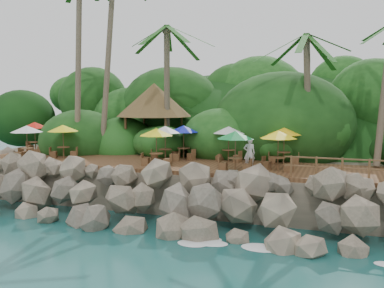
% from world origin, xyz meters
% --- Properties ---
extents(ground, '(140.00, 140.00, 0.00)m').
position_xyz_m(ground, '(0.00, 0.00, 0.00)').
color(ground, '#19514F').
rests_on(ground, ground).
extents(land_base, '(32.00, 25.20, 2.10)m').
position_xyz_m(land_base, '(0.00, 16.00, 1.05)').
color(land_base, gray).
rests_on(land_base, ground).
extents(jungle_hill, '(44.80, 28.00, 15.40)m').
position_xyz_m(jungle_hill, '(0.00, 23.50, 0.00)').
color(jungle_hill, '#143811').
rests_on(jungle_hill, ground).
extents(seawall, '(29.00, 4.00, 2.30)m').
position_xyz_m(seawall, '(0.00, 2.00, 1.15)').
color(seawall, gray).
rests_on(seawall, ground).
extents(terrace, '(26.00, 5.00, 0.20)m').
position_xyz_m(terrace, '(0.00, 6.00, 2.20)').
color(terrace, brown).
rests_on(terrace, land_base).
extents(jungle_foliage, '(44.00, 16.00, 12.00)m').
position_xyz_m(jungle_foliage, '(0.00, 15.00, 0.00)').
color(jungle_foliage, '#143811').
rests_on(jungle_foliage, ground).
extents(foam_line, '(25.20, 0.80, 0.06)m').
position_xyz_m(foam_line, '(0.00, 0.30, 0.03)').
color(foam_line, white).
rests_on(foam_line, ground).
extents(palapa, '(4.98, 4.98, 4.60)m').
position_xyz_m(palapa, '(-4.07, 9.99, 5.79)').
color(palapa, brown).
rests_on(palapa, ground).
extents(dining_clusters, '(25.45, 5.05, 2.01)m').
position_xyz_m(dining_clusters, '(-0.77, 6.00, 3.97)').
color(dining_clusters, brown).
rests_on(dining_clusters, terrace).
extents(railing, '(8.30, 0.10, 1.00)m').
position_xyz_m(railing, '(9.47, 3.65, 2.91)').
color(railing, brown).
rests_on(railing, terrace).
extents(waiter, '(0.67, 0.54, 1.60)m').
position_xyz_m(waiter, '(3.32, 5.42, 3.10)').
color(waiter, white).
rests_on(waiter, terrace).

